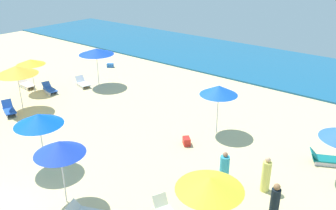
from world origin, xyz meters
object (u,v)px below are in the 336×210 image
(beachgoer_0, at_px, (266,175))
(cooler_box_2, at_px, (110,65))
(umbrella_2, at_px, (59,148))
(lounge_chair_3_0, at_px, (9,110))
(lounge_chair_6_1, at_px, (26,84))
(umbrella_4, at_px, (219,90))
(beachgoer_4, at_px, (224,170))
(lounge_chair_0_0, at_px, (325,159))
(beachgoer_3, at_px, (274,205))
(umbrella_5, at_px, (38,119))
(umbrella_8, at_px, (96,51))
(cooler_box_1, at_px, (187,141))
(umbrella_6, at_px, (30,62))
(umbrella_3, at_px, (16,70))
(lounge_chair_8_0, at_px, (83,83))
(lounge_chair_6_0, at_px, (50,89))
(umbrella_1, at_px, (210,184))

(beachgoer_0, bearing_deg, cooler_box_2, 141.73)
(umbrella_2, height_order, lounge_chair_3_0, umbrella_2)
(lounge_chair_6_1, bearing_deg, umbrella_4, -75.84)
(beachgoer_0, bearing_deg, beachgoer_4, -167.55)
(lounge_chair_0_0, bearing_deg, beachgoer_3, 150.57)
(umbrella_5, relative_size, lounge_chair_6_1, 1.70)
(beachgoer_0, height_order, cooler_box_2, beachgoer_0)
(lounge_chair_6_1, distance_m, beachgoer_4, 16.96)
(umbrella_8, bearing_deg, lounge_chair_3_0, -92.04)
(beachgoer_4, xyz_separation_m, cooler_box_1, (-3.19, 1.78, -0.52))
(lounge_chair_6_1, relative_size, cooler_box_2, 2.84)
(beachgoer_0, relative_size, cooler_box_1, 3.10)
(umbrella_4, distance_m, umbrella_8, 10.57)
(lounge_chair_3_0, xyz_separation_m, lounge_chair_6_1, (-3.41, 3.14, -0.05))
(umbrella_2, relative_size, umbrella_6, 1.17)
(umbrella_3, distance_m, lounge_chair_3_0, 2.40)
(umbrella_5, xyz_separation_m, cooler_box_2, (-8.96, 12.14, -2.19))
(umbrella_5, relative_size, beachgoer_0, 1.69)
(umbrella_2, relative_size, umbrella_8, 0.98)
(umbrella_8, bearing_deg, beachgoer_3, -19.81)
(umbrella_3, bearing_deg, lounge_chair_8_0, 94.64)
(umbrella_6, xyz_separation_m, cooler_box_1, (12.58, 0.57, -1.90))
(umbrella_3, xyz_separation_m, beachgoer_0, (15.04, 1.75, -1.80))
(lounge_chair_6_0, bearing_deg, umbrella_5, -114.95)
(cooler_box_1, bearing_deg, lounge_chair_8_0, 31.43)
(lounge_chair_0_0, height_order, umbrella_8, umbrella_8)
(lounge_chair_0_0, relative_size, beachgoer_3, 0.93)
(umbrella_3, distance_m, beachgoer_0, 15.25)
(umbrella_2, height_order, beachgoer_0, umbrella_2)
(umbrella_3, relative_size, umbrella_4, 1.04)
(umbrella_4, distance_m, lounge_chair_6_0, 12.42)
(umbrella_6, relative_size, lounge_chair_6_0, 1.57)
(umbrella_4, height_order, cooler_box_2, umbrella_4)
(cooler_box_2, bearing_deg, lounge_chair_6_0, 64.73)
(lounge_chair_0_0, distance_m, beachgoer_4, 5.15)
(umbrella_2, xyz_separation_m, cooler_box_1, (0.97, 6.50, -2.20))
(lounge_chair_3_0, height_order, cooler_box_2, lounge_chair_3_0)
(lounge_chair_6_0, xyz_separation_m, beachgoer_0, (16.24, -0.98, 0.48))
(lounge_chair_8_0, bearing_deg, umbrella_5, -122.21)
(lounge_chair_6_0, distance_m, umbrella_8, 4.11)
(lounge_chair_0_0, distance_m, beachgoer_3, 5.26)
(umbrella_5, bearing_deg, lounge_chair_8_0, 132.33)
(umbrella_3, bearing_deg, lounge_chair_0_0, 18.15)
(lounge_chair_6_1, height_order, cooler_box_2, lounge_chair_6_1)
(lounge_chair_6_0, bearing_deg, umbrella_1, -95.63)
(umbrella_2, bearing_deg, cooler_box_1, 81.50)
(lounge_chair_6_0, xyz_separation_m, beachgoer_4, (14.77, -1.73, 0.48))
(lounge_chair_6_0, distance_m, lounge_chair_6_1, 2.19)
(lounge_chair_3_0, relative_size, beachgoer_0, 0.95)
(lounge_chair_0_0, xyz_separation_m, beachgoer_3, (-0.21, -5.22, 0.56))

